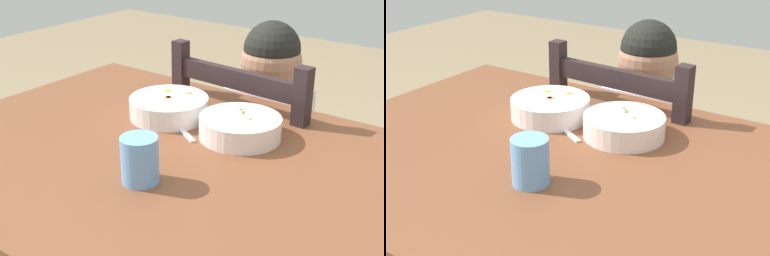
{
  "view_description": "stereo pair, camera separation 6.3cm",
  "coord_description": "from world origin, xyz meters",
  "views": [
    {
      "loc": [
        0.55,
        -0.76,
        1.25
      ],
      "look_at": [
        -0.05,
        0.05,
        0.81
      ],
      "focal_mm": 48.63,
      "sensor_mm": 36.0,
      "label": 1
    },
    {
      "loc": [
        0.5,
        -0.8,
        1.25
      ],
      "look_at": [
        -0.05,
        0.05,
        0.81
      ],
      "focal_mm": 48.63,
      "sensor_mm": 36.0,
      "label": 2
    }
  ],
  "objects": [
    {
      "name": "drinking_cup",
      "position": [
        -0.05,
        -0.12,
        0.8
      ],
      "size": [
        0.07,
        0.07,
        0.09
      ],
      "primitive_type": "cylinder",
      "color": "#69A2E3",
      "rests_on": "dining_table"
    },
    {
      "name": "bowl_of_carrots",
      "position": [
        -0.21,
        0.16,
        0.79
      ],
      "size": [
        0.19,
        0.19,
        0.05
      ],
      "color": "white",
      "rests_on": "dining_table"
    },
    {
      "name": "bowl_of_peas",
      "position": [
        0.0,
        0.16,
        0.79
      ],
      "size": [
        0.19,
        0.19,
        0.05
      ],
      "color": "white",
      "rests_on": "dining_table"
    },
    {
      "name": "child_figure",
      "position": [
        -0.1,
        0.45,
        0.63
      ],
      "size": [
        0.32,
        0.31,
        0.96
      ],
      "color": "white",
      "rests_on": "ground"
    },
    {
      "name": "spoon",
      "position": [
        -0.15,
        0.12,
        0.76
      ],
      "size": [
        0.13,
        0.09,
        0.01
      ],
      "color": "silver",
      "rests_on": "dining_table"
    },
    {
      "name": "dining_table",
      "position": [
        0.0,
        0.0,
        0.64
      ],
      "size": [
        1.3,
        0.82,
        0.76
      ],
      "color": "brown",
      "rests_on": "ground"
    },
    {
      "name": "dining_chair",
      "position": [
        -0.1,
        0.46,
        0.44
      ],
      "size": [
        0.45,
        0.45,
        0.9
      ],
      "color": "black",
      "rests_on": "ground"
    }
  ]
}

